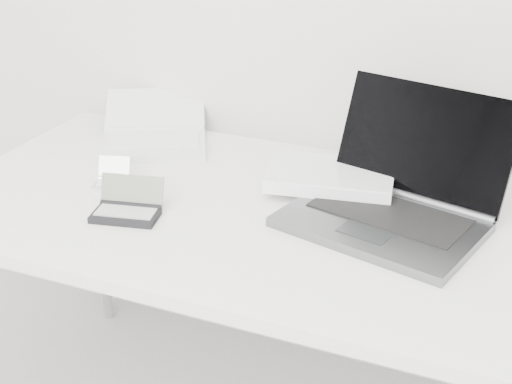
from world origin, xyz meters
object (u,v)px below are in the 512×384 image
at_px(laptop_large, 373,192).
at_px(desk, 275,229).
at_px(netbook_open_white, 154,135).
at_px(palmtop_charcoal, 127,209).

bearing_deg(laptop_large, desk, -140.41).
xyz_separation_m(desk, laptop_large, (0.20, 0.09, 0.09)).
height_order(laptop_large, netbook_open_white, laptop_large).
distance_m(laptop_large, netbook_open_white, 0.69).
distance_m(desk, palmtop_charcoal, 0.34).
xyz_separation_m(laptop_large, netbook_open_white, (-0.67, 0.17, -0.02)).
distance_m(netbook_open_white, palmtop_charcoal, 0.45).
relative_size(desk, palmtop_charcoal, 9.63).
xyz_separation_m(netbook_open_white, palmtop_charcoal, (0.17, -0.41, -0.01)).
bearing_deg(laptop_large, palmtop_charcoal, -139.57).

